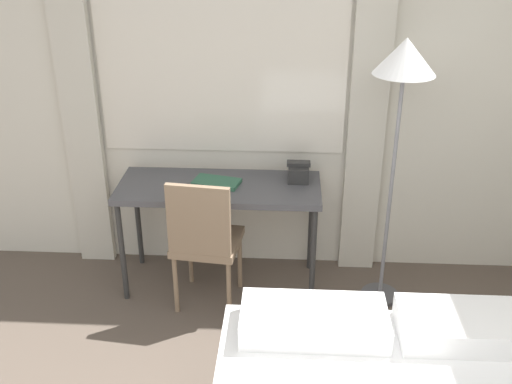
% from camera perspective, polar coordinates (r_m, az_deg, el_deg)
% --- Properties ---
extents(wall_back_with_window, '(4.71, 0.13, 2.70)m').
position_cam_1_polar(wall_back_with_window, '(3.88, 2.09, 10.95)').
color(wall_back_with_window, silver).
rests_on(wall_back_with_window, ground_plane).
extents(desk, '(1.29, 0.52, 0.74)m').
position_cam_1_polar(desk, '(3.83, -3.52, -0.20)').
color(desk, '#4C4C51').
rests_on(desk, ground_plane).
extents(desk_chair, '(0.44, 0.44, 0.90)m').
position_cam_1_polar(desk_chair, '(3.69, -4.95, -4.28)').
color(desk_chair, '#8C7259').
rests_on(desk_chair, ground_plane).
extents(standing_lamp, '(0.35, 0.35, 1.70)m').
position_cam_1_polar(standing_lamp, '(3.48, 13.82, 10.42)').
color(standing_lamp, '#4C4C51').
rests_on(standing_lamp, ground_plane).
extents(telephone, '(0.15, 0.19, 0.12)m').
position_cam_1_polar(telephone, '(3.87, 4.06, 1.97)').
color(telephone, '#2D2D2D').
rests_on(telephone, desk).
extents(book, '(0.32, 0.22, 0.02)m').
position_cam_1_polar(book, '(3.81, -3.77, 0.96)').
color(book, '#33664C').
rests_on(book, desk).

